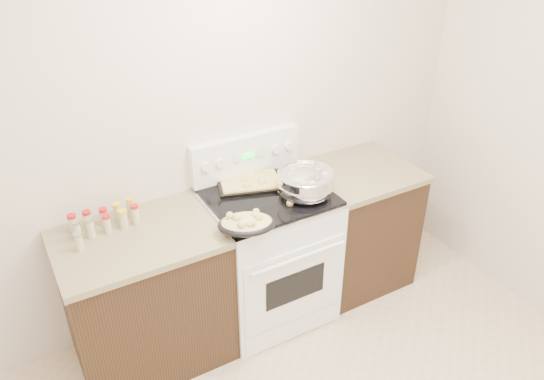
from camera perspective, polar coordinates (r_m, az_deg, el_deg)
room_shell at (r=1.73m, az=12.52°, el=-2.99°), size 4.10×3.60×2.75m
counter_left at (r=3.33m, az=-13.27°, el=-11.18°), size 0.93×0.67×0.92m
counter_right at (r=3.90m, az=8.93°, el=-3.70°), size 0.73×0.67×0.92m
kitchen_range at (r=3.54m, az=-0.44°, el=-6.72°), size 0.78×0.73×1.22m
mixing_bowl at (r=3.24m, az=3.62°, el=0.68°), size 0.41×0.41×0.20m
roasting_pan at (r=2.93m, az=-2.76°, el=-3.59°), size 0.39×0.33×0.12m
baking_sheet at (r=3.38m, az=-2.34°, el=0.86°), size 0.48×0.40×0.06m
wooden_spoon at (r=3.21m, az=1.67°, el=-1.07°), size 0.08×0.28×0.04m
blue_ladle at (r=3.40m, az=4.81°, el=1.17°), size 0.14×0.24×0.09m
spice_jars at (r=3.12m, az=-17.69°, el=-3.18°), size 0.38×0.24×0.13m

